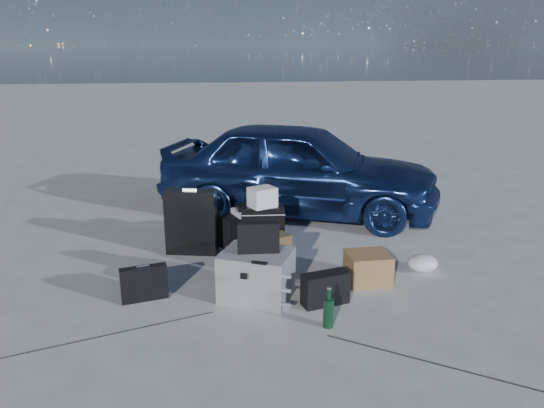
# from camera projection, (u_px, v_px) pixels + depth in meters

# --- Properties ---
(ground) EXTENTS (60.00, 60.00, 0.00)m
(ground) POSITION_uv_depth(u_px,v_px,m) (284.00, 296.00, 4.93)
(ground) COLOR beige
(ground) RESTS_ON ground
(car) EXTENTS (4.03, 2.81, 1.27)m
(car) POSITION_uv_depth(u_px,v_px,m) (299.00, 168.00, 7.21)
(car) COLOR navy
(car) RESTS_ON ground
(pelican_case) EXTENTS (0.76, 0.70, 0.44)m
(pelican_case) POSITION_uv_depth(u_px,v_px,m) (257.00, 275.00, 4.85)
(pelican_case) COLOR gray
(pelican_case) RESTS_ON ground
(laptop_bag) EXTENTS (0.38, 0.11, 0.28)m
(laptop_bag) POSITION_uv_depth(u_px,v_px,m) (258.00, 238.00, 4.75)
(laptop_bag) COLOR black
(laptop_bag) RESTS_ON pelican_case
(briefcase) EXTENTS (0.43, 0.19, 0.33)m
(briefcase) POSITION_uv_depth(u_px,v_px,m) (144.00, 283.00, 4.81)
(briefcase) COLOR black
(briefcase) RESTS_ON ground
(suitcase_left) EXTENTS (0.59, 0.31, 0.73)m
(suitcase_left) POSITION_uv_depth(u_px,v_px,m) (191.00, 222.00, 5.87)
(suitcase_left) COLOR black
(suitcase_left) RESTS_ON ground
(suitcase_right) EXTENTS (0.48, 0.20, 0.56)m
(suitcase_right) POSITION_uv_depth(u_px,v_px,m) (263.00, 231.00, 5.81)
(suitcase_right) COLOR black
(suitcase_right) RESTS_ON ground
(white_carton) EXTENTS (0.33, 0.31, 0.21)m
(white_carton) POSITION_uv_depth(u_px,v_px,m) (262.00, 197.00, 5.71)
(white_carton) COLOR silver
(white_carton) RESTS_ON suitcase_right
(duffel_bag) EXTENTS (0.79, 0.61, 0.36)m
(duffel_bag) POSITION_uv_depth(u_px,v_px,m) (251.00, 229.00, 6.20)
(duffel_bag) COLOR black
(duffel_bag) RESTS_ON ground
(flat_box_white) EXTENTS (0.42, 0.37, 0.06)m
(flat_box_white) POSITION_uv_depth(u_px,v_px,m) (249.00, 211.00, 6.13)
(flat_box_white) COLOR silver
(flat_box_white) RESTS_ON duffel_bag
(flat_box_black) EXTENTS (0.29, 0.23, 0.06)m
(flat_box_black) POSITION_uv_depth(u_px,v_px,m) (248.00, 207.00, 6.11)
(flat_box_black) COLOR black
(flat_box_black) RESTS_ON flat_box_white
(kraft_bag) EXTENTS (0.36, 0.31, 0.42)m
(kraft_bag) POSITION_uv_depth(u_px,v_px,m) (274.00, 255.00, 5.36)
(kraft_bag) COLOR #9E6645
(kraft_bag) RESTS_ON ground
(cardboard_box) EXTENTS (0.41, 0.36, 0.30)m
(cardboard_box) POSITION_uv_depth(u_px,v_px,m) (368.00, 268.00, 5.18)
(cardboard_box) COLOR olive
(cardboard_box) RESTS_ON ground
(plastic_bag) EXTENTS (0.32, 0.27, 0.17)m
(plastic_bag) POSITION_uv_depth(u_px,v_px,m) (423.00, 263.00, 5.46)
(plastic_bag) COLOR silver
(plastic_bag) RESTS_ON ground
(messenger_bag) EXTENTS (0.45, 0.26, 0.30)m
(messenger_bag) POSITION_uv_depth(u_px,v_px,m) (325.00, 289.00, 4.74)
(messenger_bag) COLOR black
(messenger_bag) RESTS_ON ground
(green_bottle) EXTENTS (0.09, 0.09, 0.34)m
(green_bottle) POSITION_uv_depth(u_px,v_px,m) (328.00, 308.00, 4.35)
(green_bottle) COLOR black
(green_bottle) RESTS_ON ground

